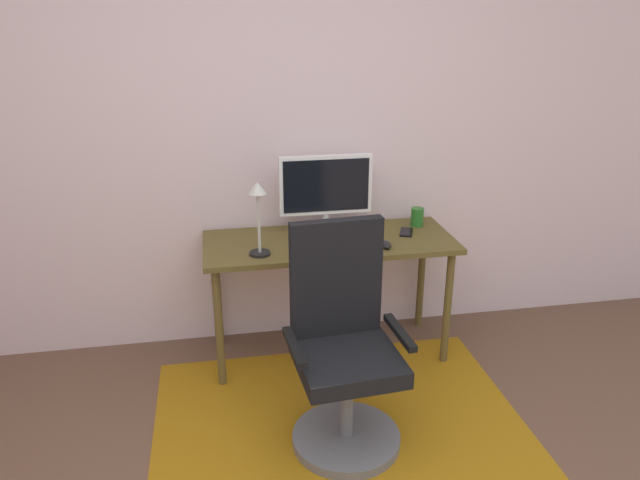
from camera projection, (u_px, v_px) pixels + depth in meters
wall_back at (266, 127)px, 3.42m from camera, size 6.00×0.10×2.60m
area_rug at (342, 429)px, 2.94m from camera, size 1.82×1.47×0.01m
desk at (329, 253)px, 3.38m from camera, size 1.40×0.56×0.72m
monitor at (326, 188)px, 3.39m from camera, size 0.53×0.18×0.45m
keyboard at (332, 251)px, 3.18m from camera, size 0.43×0.13×0.02m
computer_mouse at (385, 244)px, 3.24m from camera, size 0.06×0.10×0.03m
coffee_cup at (417, 217)px, 3.56m from camera, size 0.07×0.07×0.11m
cell_phone at (406, 232)px, 3.46m from camera, size 0.11×0.16×0.01m
desk_lamp at (258, 207)px, 3.06m from camera, size 0.11×0.11×0.40m
office_chair at (344, 358)px, 2.75m from camera, size 0.55×0.51×1.06m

